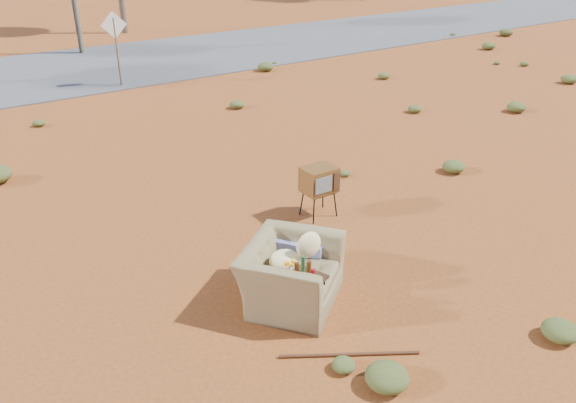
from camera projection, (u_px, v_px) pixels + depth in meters
ground at (336, 293)px, 7.49m from camera, size 140.00×140.00×0.00m
highway at (45, 73)px, 18.46m from camera, size 140.00×7.00×0.04m
armchair at (292, 263)px, 7.19m from camera, size 1.62×1.64×1.11m
tv_unit at (319, 180)px, 9.19m from camera, size 0.56×0.46×0.88m
side_table at (301, 276)px, 6.69m from camera, size 0.55×0.55×0.88m
rusty_bar at (349, 354)px, 6.38m from camera, size 1.38×0.91×0.04m
road_sign at (115, 36)px, 16.38m from camera, size 0.78×0.06×2.19m
scrub_patch at (147, 186)px, 10.23m from camera, size 17.49×8.07×0.33m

